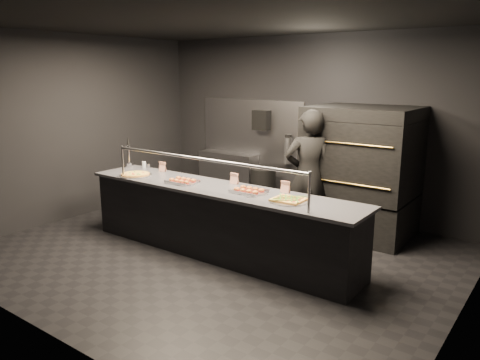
{
  "coord_description": "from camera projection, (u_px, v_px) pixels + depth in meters",
  "views": [
    {
      "loc": [
        3.75,
        -4.62,
        2.39
      ],
      "look_at": [
        0.22,
        0.2,
        1.01
      ],
      "focal_mm": 35.0,
      "sensor_mm": 36.0,
      "label": 1
    }
  ],
  "objects": [
    {
      "name": "room",
      "position": [
        218.0,
        143.0,
        6.04
      ],
      "size": [
        6.04,
        6.0,
        3.0
      ],
      "color": "black",
      "rests_on": "ground"
    },
    {
      "name": "service_counter",
      "position": [
        218.0,
        220.0,
        6.22
      ],
      "size": [
        4.1,
        0.78,
        1.37
      ],
      "color": "black",
      "rests_on": "ground"
    },
    {
      "name": "pizza_oven",
      "position": [
        361.0,
        171.0,
        6.91
      ],
      "size": [
        1.5,
        1.23,
        1.91
      ],
      "color": "black",
      "rests_on": "ground"
    },
    {
      "name": "prep_shelf",
      "position": [
        229.0,
        176.0,
        8.97
      ],
      "size": [
        1.2,
        0.35,
        0.9
      ],
      "primitive_type": "cube",
      "color": "#99999E",
      "rests_on": "ground"
    },
    {
      "name": "towel_dispenser",
      "position": [
        262.0,
        120.0,
        8.37
      ],
      "size": [
        0.3,
        0.2,
        0.35
      ],
      "primitive_type": "cube",
      "color": "black",
      "rests_on": "room"
    },
    {
      "name": "fire_extinguisher",
      "position": [
        288.0,
        150.0,
        8.18
      ],
      "size": [
        0.14,
        0.14,
        0.51
      ],
      "color": "#B2B2B7",
      "rests_on": "room"
    },
    {
      "name": "beer_tap",
      "position": [
        129.0,
        159.0,
        7.37
      ],
      "size": [
        0.13,
        0.18,
        0.49
      ],
      "color": "silver",
      "rests_on": "service_counter"
    },
    {
      "name": "round_pizza",
      "position": [
        135.0,
        174.0,
        6.81
      ],
      "size": [
        0.47,
        0.47,
        0.03
      ],
      "color": "silver",
      "rests_on": "service_counter"
    },
    {
      "name": "slider_tray_a",
      "position": [
        182.0,
        181.0,
        6.35
      ],
      "size": [
        0.46,
        0.39,
        0.06
      ],
      "color": "silver",
      "rests_on": "service_counter"
    },
    {
      "name": "slider_tray_b",
      "position": [
        249.0,
        191.0,
        5.83
      ],
      "size": [
        0.49,
        0.43,
        0.07
      ],
      "color": "silver",
      "rests_on": "service_counter"
    },
    {
      "name": "square_pizza",
      "position": [
        289.0,
        200.0,
        5.44
      ],
      "size": [
        0.45,
        0.45,
        0.05
      ],
      "color": "silver",
      "rests_on": "service_counter"
    },
    {
      "name": "condiment_jar",
      "position": [
        146.0,
        165.0,
        7.29
      ],
      "size": [
        0.17,
        0.07,
        0.11
      ],
      "color": "silver",
      "rests_on": "service_counter"
    },
    {
      "name": "tent_cards",
      "position": [
        223.0,
        177.0,
        6.39
      ],
      "size": [
        2.28,
        0.04,
        0.15
      ],
      "color": "white",
      "rests_on": "service_counter"
    },
    {
      "name": "trash_bin",
      "position": [
        263.0,
        189.0,
        8.27
      ],
      "size": [
        0.45,
        0.45,
        0.74
      ],
      "primitive_type": "cylinder",
      "color": "black",
      "rests_on": "ground"
    },
    {
      "name": "worker",
      "position": [
        308.0,
        176.0,
        6.65
      ],
      "size": [
        0.82,
        0.8,
        1.89
      ],
      "primitive_type": "imported",
      "rotation": [
        0.0,
        0.0,
        3.85
      ],
      "color": "black",
      "rests_on": "ground"
    }
  ]
}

